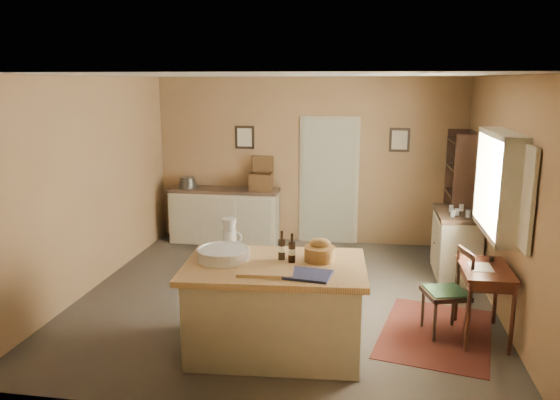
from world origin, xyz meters
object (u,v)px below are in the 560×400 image
Objects in this scene: right_cabinet at (456,243)px; shelving_unit at (462,198)px; work_island at (274,305)px; sideboard at (225,214)px; desk_chair at (446,294)px; writing_desk at (485,277)px.

right_cabinet is 0.52× the size of shelving_unit.
work_island reaches higher than sideboard.
shelving_unit is at bearing 77.39° from right_cabinet.
shelving_unit reaches higher than right_cabinet.
work_island is at bearing -67.98° from sideboard.
shelving_unit is (0.53, 2.54, 0.51)m from desk_chair.
sideboard is 0.94× the size of shelving_unit.
writing_desk is 2.57m from shelving_unit.
writing_desk is at bearing -90.00° from right_cabinet.
work_island is 2.23× the size of writing_desk.
shelving_unit is at bearing 62.80° from desk_chair.
right_cabinet reaches higher than writing_desk.
desk_chair is at bearing -101.75° from shelving_unit.
work_island is 1.80× the size of right_cabinet.
work_island is 3.85m from sideboard.
sideboard is at bearing 140.36° from writing_desk.
work_island is at bearing -129.79° from right_cabinet.
writing_desk is 0.81× the size of right_cabinet.
shelving_unit is (3.69, -0.38, 0.48)m from sideboard.
sideboard is 3.74m from shelving_unit.
writing_desk is (3.54, -2.93, 0.18)m from sideboard.
right_cabinet is 0.86m from shelving_unit.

